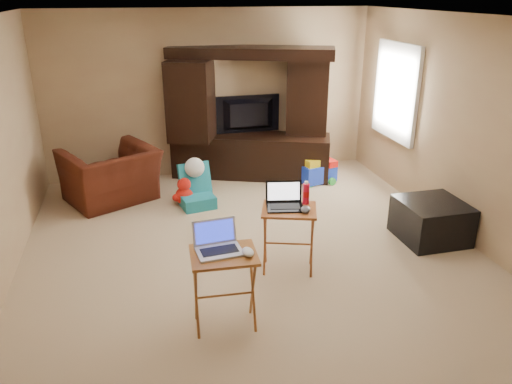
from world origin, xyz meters
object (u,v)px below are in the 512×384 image
object	(u,v)px
push_toy	(318,170)
tray_table_left	(225,291)
mouse_left	(248,252)
water_bottle	(306,194)
plush_toy	(184,191)
tray_table_right	(288,240)
recliner	(111,175)
ottoman	(431,221)
television	(249,115)
mouse_right	(306,209)
laptop_right	(285,197)
entertainment_center	(251,114)
child_rocker	(197,187)
laptop_left	(219,240)

from	to	relation	value
push_toy	tray_table_left	bearing A→B (deg)	-137.36
mouse_left	water_bottle	world-z (taller)	water_bottle
mouse_left	plush_toy	bearing A→B (deg)	94.93
tray_table_left	tray_table_right	distance (m)	1.12
recliner	tray_table_left	bearing A→B (deg)	81.02
water_bottle	tray_table_right	bearing A→B (deg)	-158.20
ottoman	tray_table_left	world-z (taller)	tray_table_left
recliner	tray_table_right	size ratio (longest dim) A/B	1.63
television	mouse_right	world-z (taller)	television
tray_table_right	laptop_right	distance (m)	0.47
television	push_toy	size ratio (longest dim) A/B	1.87
tray_table_right	mouse_left	world-z (taller)	mouse_left
ottoman	water_bottle	world-z (taller)	water_bottle
plush_toy	water_bottle	xyz separation A→B (m)	(1.06, -1.90, 0.62)
tray_table_right	entertainment_center	bearing A→B (deg)	102.93
tray_table_right	mouse_left	size ratio (longest dim) A/B	4.85
television	recliner	distance (m)	2.27
push_toy	mouse_right	xyz separation A→B (m)	(-1.07, -2.45, 0.53)
mouse_left	push_toy	bearing A→B (deg)	60.22
child_rocker	laptop_left	distance (m)	2.67
plush_toy	tray_table_right	size ratio (longest dim) A/B	0.56
laptop_right	ottoman	bearing A→B (deg)	18.76
plush_toy	push_toy	bearing A→B (deg)	9.68
laptop_right	mouse_right	xyz separation A→B (m)	(0.17, -0.14, -0.09)
tray_table_right	laptop_left	distance (m)	1.22
laptop_left	water_bottle	bearing A→B (deg)	33.12
push_toy	laptop_right	world-z (taller)	laptop_right
television	mouse_left	size ratio (longest dim) A/B	6.92
television	mouse_right	distance (m)	3.12
laptop_left	mouse_left	xyz separation A→B (m)	(0.22, -0.10, -0.09)
television	laptop_right	size ratio (longest dim) A/B	2.73
push_toy	ottoman	size ratio (longest dim) A/B	0.75
television	laptop_right	distance (m)	2.99
television	mouse_right	xyz separation A→B (m)	(-0.15, -3.11, -0.21)
ottoman	tray_table_right	distance (m)	1.86
tray_table_left	water_bottle	distance (m)	1.39
entertainment_center	tray_table_left	distance (m)	3.87
plush_toy	mouse_right	world-z (taller)	mouse_right
plush_toy	tray_table_right	distance (m)	2.17
television	plush_toy	size ratio (longest dim) A/B	2.57
plush_toy	laptop_left	xyz separation A→B (m)	(0.02, -2.72, 0.64)
laptop_left	mouse_right	bearing A→B (deg)	27.47
television	mouse_right	bearing A→B (deg)	85.99
laptop_left	push_toy	bearing A→B (deg)	51.22
push_toy	water_bottle	world-z (taller)	water_bottle
plush_toy	tray_table_right	world-z (taller)	tray_table_right
mouse_right	child_rocker	bearing A→B (deg)	112.77
child_rocker	laptop_right	xyz separation A→B (m)	(0.67, -1.85, 0.53)
push_toy	laptop_left	bearing A→B (deg)	-138.01
mouse_right	water_bottle	bearing A→B (deg)	70.71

